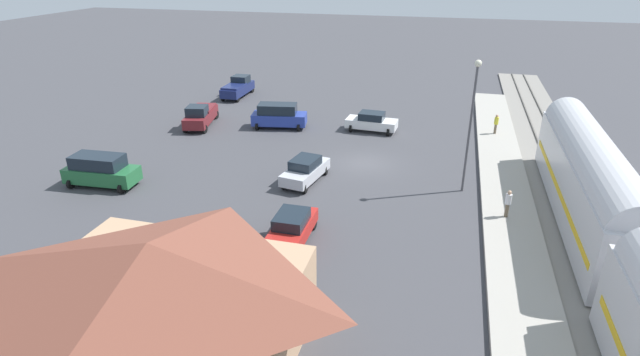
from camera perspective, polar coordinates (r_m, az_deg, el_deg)
ground_plane at (r=38.38m, az=5.13°, el=1.67°), size 200.00×200.00×0.00m
railway_track at (r=38.79m, az=25.92°, el=-0.39°), size 4.80×70.00×0.30m
platform at (r=38.12m, az=20.09°, el=0.31°), size 3.20×46.00×0.30m
passenger_train at (r=24.62m, az=32.54°, el=-8.59°), size 2.93×37.47×4.98m
station_building at (r=20.13m, az=-18.13°, el=-13.27°), size 10.78×9.53×5.34m
pedestrian_on_platform at (r=46.11m, az=19.42°, el=5.95°), size 0.36×0.36×1.71m
pedestrian_waiting_far at (r=31.50m, az=20.62°, el=-2.55°), size 0.36×0.36×1.71m
sedan_red at (r=27.64m, az=-3.24°, el=-5.68°), size 1.87×4.51×1.74m
sedan_silver at (r=34.85m, az=-1.69°, el=0.94°), size 2.56×4.74×1.74m
suv_green at (r=37.24m, az=-23.70°, el=0.83°), size 5.00×2.61×2.22m
suv_blue at (r=46.15m, az=-4.72°, el=7.11°), size 5.17×3.03×2.22m
pickup_maroon at (r=47.80m, az=-13.45°, el=6.97°), size 3.05×5.69×2.14m
sedan_white at (r=45.34m, az=5.89°, el=6.39°), size 4.60×2.48×1.74m
pickup_navy at (r=57.45m, az=-9.32°, el=10.15°), size 2.02×5.42×2.14m
light_pole_near_platform at (r=33.25m, az=16.90°, el=7.08°), size 0.44×0.44×8.77m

